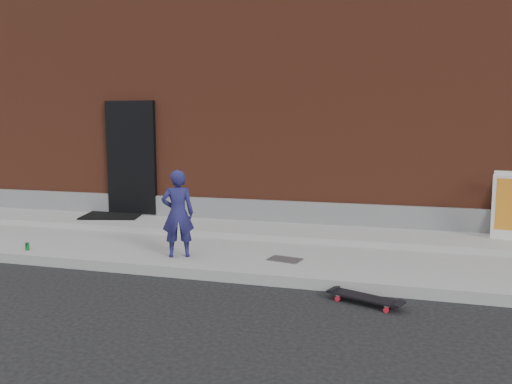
% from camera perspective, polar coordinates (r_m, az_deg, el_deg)
% --- Properties ---
extents(ground, '(80.00, 80.00, 0.00)m').
position_cam_1_polar(ground, '(6.81, -6.61, -9.98)').
color(ground, black).
rests_on(ground, ground).
extents(sidewalk, '(20.00, 3.00, 0.15)m').
position_cam_1_polar(sidewalk, '(8.14, -2.65, -6.41)').
color(sidewalk, gray).
rests_on(sidewalk, ground).
extents(apron, '(20.00, 1.20, 0.10)m').
position_cam_1_polar(apron, '(8.95, -0.87, -4.27)').
color(apron, gray).
rests_on(apron, sidewalk).
extents(building, '(20.00, 8.10, 5.00)m').
position_cam_1_polar(building, '(13.24, 4.75, 9.62)').
color(building, '#5E2A1A').
rests_on(building, ground).
extents(child, '(0.55, 0.47, 1.27)m').
position_cam_1_polar(child, '(7.30, -8.93, -2.45)').
color(child, '#1B1B4C').
rests_on(child, sidewalk).
extents(skateboard, '(0.89, 0.52, 0.10)m').
position_cam_1_polar(skateboard, '(6.02, 12.32, -11.72)').
color(skateboard, red).
rests_on(skateboard, ground).
extents(soda_can, '(0.08, 0.08, 0.12)m').
position_cam_1_polar(soda_can, '(8.44, -24.67, -5.69)').
color(soda_can, '#198135').
rests_on(soda_can, sidewalk).
extents(doormat, '(1.28, 1.13, 0.03)m').
position_cam_1_polar(doormat, '(10.35, -16.06, -2.56)').
color(doormat, black).
rests_on(doormat, apron).
extents(utility_plate, '(0.51, 0.38, 0.01)m').
position_cam_1_polar(utility_plate, '(7.17, 3.32, -7.70)').
color(utility_plate, '#57575C').
rests_on(utility_plate, sidewalk).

